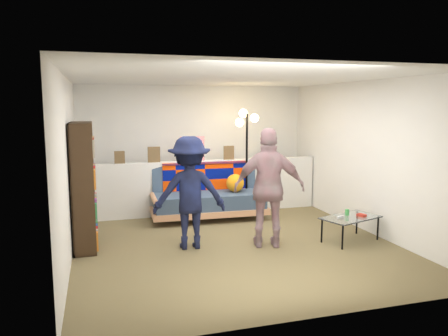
% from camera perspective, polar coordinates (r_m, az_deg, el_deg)
% --- Properties ---
extents(ground, '(5.00, 5.00, 0.00)m').
position_cam_1_polar(ground, '(6.60, 0.99, -9.53)').
color(ground, brown).
rests_on(ground, ground).
extents(room_shell, '(4.60, 5.05, 2.45)m').
position_cam_1_polar(room_shell, '(6.75, -0.17, 5.31)').
color(room_shell, silver).
rests_on(room_shell, ground).
extents(half_wall_ledge, '(4.45, 0.15, 1.00)m').
position_cam_1_polar(half_wall_ledge, '(8.17, -2.78, -2.49)').
color(half_wall_ledge, silver).
rests_on(half_wall_ledge, ground).
extents(ledge_decor, '(2.97, 0.02, 0.45)m').
position_cam_1_polar(ledge_decor, '(8.00, -4.35, 2.17)').
color(ledge_decor, brown).
rests_on(ledge_decor, half_wall_ledge).
extents(futon_sofa, '(2.07, 1.06, 0.87)m').
position_cam_1_polar(futon_sofa, '(7.87, -2.04, -3.58)').
color(futon_sofa, tan).
rests_on(futon_sofa, ground).
extents(bookshelf, '(0.30, 0.89, 1.78)m').
position_cam_1_polar(bookshelf, '(6.45, -17.88, -2.76)').
color(bookshelf, black).
rests_on(bookshelf, ground).
extents(coffee_table, '(0.99, 0.74, 0.46)m').
position_cam_1_polar(coffee_table, '(6.79, 16.22, -6.35)').
color(coffee_table, black).
rests_on(coffee_table, ground).
extents(floor_lamp, '(0.45, 0.38, 1.94)m').
position_cam_1_polar(floor_lamp, '(8.10, 2.89, 3.69)').
color(floor_lamp, black).
rests_on(floor_lamp, ground).
extents(person_left, '(1.07, 0.67, 1.59)m').
position_cam_1_polar(person_left, '(6.16, -4.52, -3.23)').
color(person_left, black).
rests_on(person_left, ground).
extents(person_right, '(1.08, 0.69, 1.70)m').
position_cam_1_polar(person_right, '(6.20, 5.92, -2.62)').
color(person_right, '#CA828D').
rests_on(person_right, ground).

